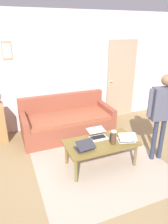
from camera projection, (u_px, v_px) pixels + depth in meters
The scene contains 11 objects.
ground_plane at pixel (101, 173), 3.51m from camera, with size 7.68×7.68×0.00m, color #8C734D.
area_rug at pixel (103, 167), 3.66m from camera, with size 2.29×1.98×0.01m, color tan.
back_wall at pixel (62, 71), 4.89m from camera, with size 7.04×0.11×2.70m.
interior_door at pixel (121, 80), 5.49m from camera, with size 0.82×0.09×2.05m.
couch at pixel (67, 122), 4.70m from camera, with size 2.03×0.91×0.88m.
coffee_table at pixel (101, 144), 3.58m from camera, with size 1.26×0.65×0.47m.
laptop_left at pixel (85, 147), 3.34m from camera, with size 0.32×0.30×0.15m.
laptop_center at pixel (98, 135), 3.71m from camera, with size 0.32×0.32×0.13m.
laptop_right at pixel (127, 139), 3.57m from camera, with size 0.37×0.35×0.14m.
french_press at pixel (113, 137), 3.46m from camera, with size 0.11×0.09×0.27m.
person_standing at pixel (163, 108), 3.53m from camera, with size 0.57×0.26×1.62m.
Camera 1 is at (1.34, 2.53, 2.31)m, focal length 32.82 mm.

